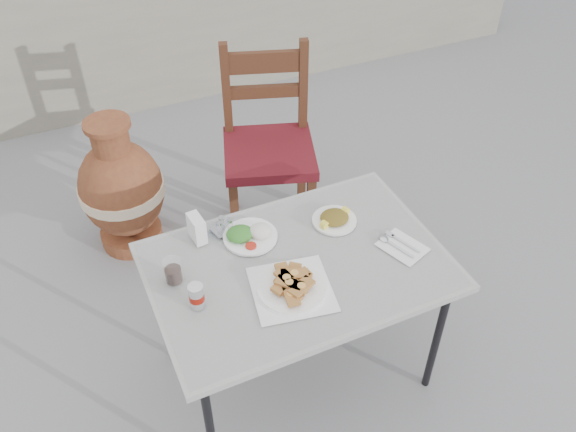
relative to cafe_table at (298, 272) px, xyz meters
name	(u,v)px	position (x,y,z in m)	size (l,w,h in m)	color
ground	(291,365)	(-0.02, 0.03, -0.62)	(80.00, 80.00, 0.00)	slate
cafe_table	(298,272)	(0.00, 0.00, 0.00)	(1.11, 0.76, 0.67)	black
pide_plate	(292,284)	(-0.07, -0.11, 0.07)	(0.32, 0.32, 0.06)	white
salad_rice_plate	(250,234)	(-0.11, 0.20, 0.07)	(0.21, 0.21, 0.05)	white
salad_chopped_plate	(334,219)	(0.23, 0.15, 0.06)	(0.18, 0.18, 0.04)	white
soda_can	(197,296)	(-0.40, -0.04, 0.10)	(0.05, 0.05, 0.10)	silver
cola_glass	(173,272)	(-0.44, 0.10, 0.09)	(0.07, 0.07, 0.10)	white
napkin_holder	(197,228)	(-0.30, 0.28, 0.10)	(0.06, 0.10, 0.11)	white
condiment_caddy	(224,227)	(-0.19, 0.28, 0.07)	(0.10, 0.09, 0.06)	silver
cutlery_napkin	(399,245)	(0.39, -0.07, 0.05)	(0.19, 0.21, 0.01)	white
chair	(268,145)	(0.27, 0.94, -0.10)	(0.57, 0.57, 1.02)	#3A1A0F
terracotta_urn	(122,190)	(-0.47, 1.11, -0.27)	(0.43, 0.43, 0.76)	brown
back_wall	(138,20)	(-0.02, 2.53, -0.02)	(6.00, 0.25, 1.20)	gray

